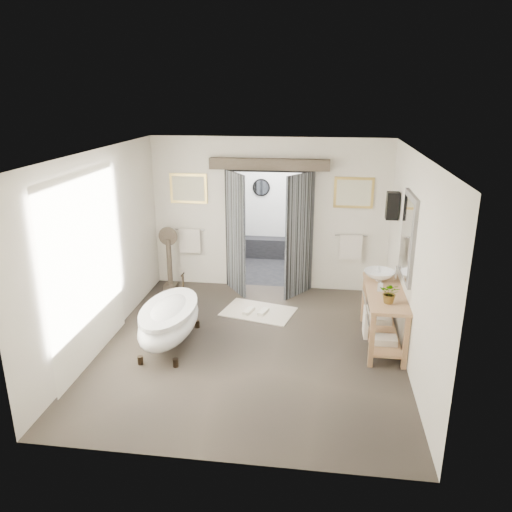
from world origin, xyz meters
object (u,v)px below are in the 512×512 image
at_px(vanity, 382,313).
at_px(rug, 258,312).
at_px(clawfoot_tub, 169,320).
at_px(basin, 379,276).

height_order(vanity, rug, vanity).
relative_size(clawfoot_tub, basin, 3.63).
bearing_deg(clawfoot_tub, basin, 16.54).
bearing_deg(basin, vanity, -83.88).
bearing_deg(basin, clawfoot_tub, -161.29).
distance_m(clawfoot_tub, rug, 1.84).
height_order(clawfoot_tub, rug, clawfoot_tub).
bearing_deg(rug, basin, -11.97).
relative_size(vanity, rug, 1.33).
bearing_deg(vanity, clawfoot_tub, -171.32).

